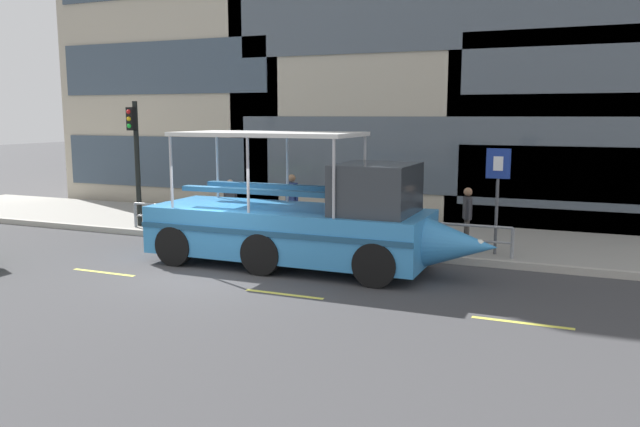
{
  "coord_description": "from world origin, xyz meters",
  "views": [
    {
      "loc": [
        8.05,
        -12.61,
        3.73
      ],
      "look_at": [
        2.06,
        1.72,
        1.3
      ],
      "focal_mm": 35.36,
      "sensor_mm": 36.0,
      "label": 1
    }
  ],
  "objects_px": {
    "duck_tour_boat": "(308,223)",
    "pedestrian_mid_left": "(364,209)",
    "traffic_light_pole": "(135,151)",
    "pedestrian_near_stern": "(230,198)",
    "pedestrian_near_bow": "(467,212)",
    "pedestrian_mid_right": "(292,196)",
    "parking_sign": "(498,183)"
  },
  "relations": [
    {
      "from": "parking_sign",
      "to": "pedestrian_near_bow",
      "type": "bearing_deg",
      "value": 159.72
    },
    {
      "from": "parking_sign",
      "to": "pedestrian_mid_right",
      "type": "bearing_deg",
      "value": 168.89
    },
    {
      "from": "pedestrian_mid_left",
      "to": "pedestrian_near_stern",
      "type": "bearing_deg",
      "value": 170.41
    },
    {
      "from": "pedestrian_mid_right",
      "to": "pedestrian_near_stern",
      "type": "xyz_separation_m",
      "value": [
        -2.13,
        -0.15,
        -0.14
      ]
    },
    {
      "from": "traffic_light_pole",
      "to": "pedestrian_near_stern",
      "type": "xyz_separation_m",
      "value": [
        2.71,
        1.23,
        -1.51
      ]
    },
    {
      "from": "pedestrian_near_bow",
      "to": "pedestrian_mid_left",
      "type": "bearing_deg",
      "value": -179.84
    },
    {
      "from": "parking_sign",
      "to": "pedestrian_mid_left",
      "type": "bearing_deg",
      "value": 175.61
    },
    {
      "from": "pedestrian_near_bow",
      "to": "pedestrian_mid_right",
      "type": "bearing_deg",
      "value": 170.23
    },
    {
      "from": "pedestrian_mid_right",
      "to": "duck_tour_boat",
      "type": "bearing_deg",
      "value": -59.63
    },
    {
      "from": "pedestrian_near_bow",
      "to": "pedestrian_near_stern",
      "type": "bearing_deg",
      "value": 174.0
    },
    {
      "from": "traffic_light_pole",
      "to": "pedestrian_near_stern",
      "type": "bearing_deg",
      "value": 24.46
    },
    {
      "from": "pedestrian_near_stern",
      "to": "duck_tour_boat",
      "type": "bearing_deg",
      "value": -39.67
    },
    {
      "from": "pedestrian_near_bow",
      "to": "duck_tour_boat",
      "type": "bearing_deg",
      "value": -140.92
    },
    {
      "from": "duck_tour_boat",
      "to": "pedestrian_mid_right",
      "type": "height_order",
      "value": "duck_tour_boat"
    },
    {
      "from": "pedestrian_mid_right",
      "to": "pedestrian_near_bow",
      "type": "bearing_deg",
      "value": -9.77
    },
    {
      "from": "traffic_light_pole",
      "to": "pedestrian_near_bow",
      "type": "xyz_separation_m",
      "value": [
        10.42,
        0.42,
        -1.41
      ]
    },
    {
      "from": "duck_tour_boat",
      "to": "traffic_light_pole",
      "type": "bearing_deg",
      "value": 161.57
    },
    {
      "from": "parking_sign",
      "to": "pedestrian_mid_right",
      "type": "xyz_separation_m",
      "value": [
        -6.37,
        1.25,
        -0.8
      ]
    },
    {
      "from": "duck_tour_boat",
      "to": "pedestrian_mid_left",
      "type": "distance_m",
      "value": 2.81
    },
    {
      "from": "pedestrian_near_bow",
      "to": "pedestrian_near_stern",
      "type": "height_order",
      "value": "pedestrian_near_bow"
    },
    {
      "from": "duck_tour_boat",
      "to": "pedestrian_mid_left",
      "type": "height_order",
      "value": "duck_tour_boat"
    },
    {
      "from": "pedestrian_near_bow",
      "to": "pedestrian_near_stern",
      "type": "distance_m",
      "value": 7.75
    },
    {
      "from": "traffic_light_pole",
      "to": "duck_tour_boat",
      "type": "distance_m",
      "value": 7.55
    },
    {
      "from": "traffic_light_pole",
      "to": "parking_sign",
      "type": "relative_size",
      "value": 1.46
    },
    {
      "from": "parking_sign",
      "to": "pedestrian_mid_left",
      "type": "distance_m",
      "value": 3.78
    },
    {
      "from": "traffic_light_pole",
      "to": "pedestrian_mid_left",
      "type": "relative_size",
      "value": 2.62
    },
    {
      "from": "duck_tour_boat",
      "to": "pedestrian_near_bow",
      "type": "height_order",
      "value": "duck_tour_boat"
    },
    {
      "from": "duck_tour_boat",
      "to": "parking_sign",
      "type": "bearing_deg",
      "value": 30.61
    },
    {
      "from": "pedestrian_mid_right",
      "to": "parking_sign",
      "type": "bearing_deg",
      "value": -11.11
    },
    {
      "from": "pedestrian_mid_left",
      "to": "pedestrian_near_stern",
      "type": "xyz_separation_m",
      "value": [
        -4.84,
        0.82,
        -0.01
      ]
    },
    {
      "from": "parking_sign",
      "to": "pedestrian_near_bow",
      "type": "xyz_separation_m",
      "value": [
        -0.78,
        0.29,
        -0.84
      ]
    },
    {
      "from": "parking_sign",
      "to": "pedestrian_mid_right",
      "type": "relative_size",
      "value": 1.57
    }
  ]
}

